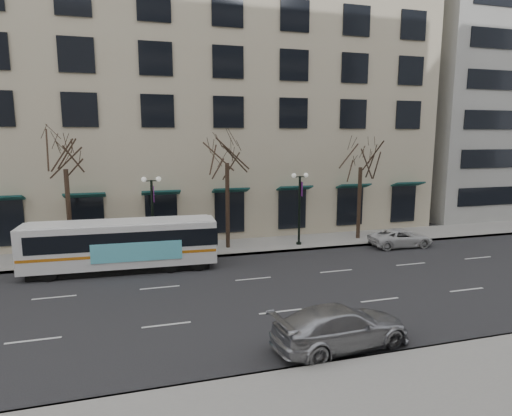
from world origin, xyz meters
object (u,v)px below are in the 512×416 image
object	(u,v)px
tree_far_mid	(227,149)
white_pickup	(401,238)
lamp_post_left	(153,212)
silver_car	(341,327)
lamp_post_right	(300,205)
city_bus	(123,244)
tree_far_left	(65,153)
tree_far_right	(361,154)

from	to	relation	value
tree_far_mid	white_pickup	world-z (taller)	tree_far_mid
lamp_post_left	silver_car	world-z (taller)	lamp_post_left
tree_far_mid	silver_car	xyz separation A→B (m)	(1.09, -14.71, -6.14)
silver_car	tree_far_mid	bearing A→B (deg)	-2.38
lamp_post_right	city_bus	bearing A→B (deg)	-168.49
tree_far_left	tree_far_right	world-z (taller)	tree_far_left
lamp_post_left	silver_car	bearing A→B (deg)	-66.68
tree_far_right	city_bus	distance (m)	17.75
tree_far_mid	lamp_post_right	size ratio (longest dim) A/B	1.64
lamp_post_left	city_bus	distance (m)	3.31
tree_far_left	tree_far_right	xyz separation A→B (m)	(20.00, 0.00, -0.28)
tree_far_left	lamp_post_left	world-z (taller)	tree_far_left
tree_far_right	city_bus	xyz separation A→B (m)	(-16.81, -3.01, -4.83)
tree_far_right	city_bus	size ratio (longest dim) A/B	0.74
city_bus	silver_car	xyz separation A→B (m)	(7.91, -11.71, -0.83)
lamp_post_left	white_pickup	distance (m)	17.18
tree_far_mid	silver_car	bearing A→B (deg)	-85.75
lamp_post_left	tree_far_mid	bearing A→B (deg)	6.85
lamp_post_left	lamp_post_right	bearing A→B (deg)	0.00
city_bus	silver_car	bearing A→B (deg)	-53.68
tree_far_left	lamp_post_left	bearing A→B (deg)	-6.83
tree_far_right	city_bus	world-z (taller)	tree_far_right
tree_far_right	city_bus	bearing A→B (deg)	-169.86
lamp_post_right	tree_far_mid	bearing A→B (deg)	173.17
tree_far_left	lamp_post_right	size ratio (longest dim) A/B	1.60
tree_far_mid	city_bus	size ratio (longest dim) A/B	0.79
tree_far_left	tree_far_mid	size ratio (longest dim) A/B	0.98
lamp_post_right	white_pickup	size ratio (longest dim) A/B	1.17
tree_far_left	silver_car	size ratio (longest dim) A/B	1.57
tree_far_right	lamp_post_right	world-z (taller)	tree_far_right
city_bus	white_pickup	xyz separation A→B (m)	(18.73, 0.41, -0.98)
tree_far_left	white_pickup	bearing A→B (deg)	-6.77
tree_far_mid	white_pickup	distance (m)	13.72
city_bus	lamp_post_right	bearing A→B (deg)	13.80
city_bus	tree_far_left	bearing A→B (deg)	138.96
tree_far_left	city_bus	xyz separation A→B (m)	(3.19, -3.01, -5.10)
tree_far_right	silver_car	bearing A→B (deg)	-121.18
lamp_post_right	city_bus	size ratio (longest dim) A/B	0.48
tree_far_right	silver_car	xyz separation A→B (m)	(-8.91, -14.71, -5.65)
lamp_post_left	lamp_post_right	xyz separation A→B (m)	(10.00, 0.00, 0.00)
tree_far_right	white_pickup	xyz separation A→B (m)	(1.91, -2.60, -5.80)
tree_far_mid	lamp_post_right	bearing A→B (deg)	-6.83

